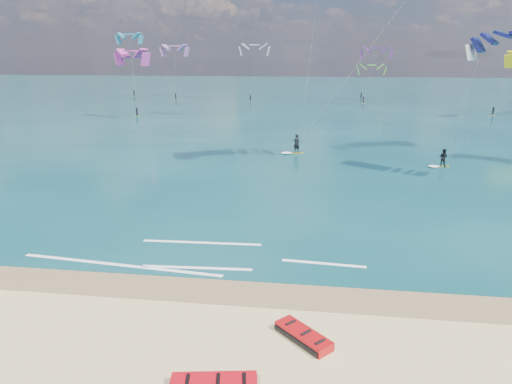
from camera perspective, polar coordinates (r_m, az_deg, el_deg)
ground at (r=56.04m, az=2.04°, el=6.43°), size 320.00×320.00×0.00m
wet_sand_strip at (r=21.19m, az=-7.74°, el=-11.91°), size 320.00×2.40×0.01m
sea at (r=119.42m, az=5.03°, el=11.94°), size 320.00×200.00×0.04m
packed_kite_mid at (r=17.84m, az=5.92°, el=-17.91°), size 2.64×2.61×0.42m
kitesurfer_main at (r=44.08m, az=9.13°, el=16.29°), size 14.20×10.29×19.41m
kitesurfer_far at (r=43.21m, az=26.30°, el=10.77°), size 9.30×7.99×13.13m
shoreline_foam at (r=23.93m, az=-8.53°, el=-8.31°), size 17.60×4.16×0.01m
distant_kites at (r=95.37m, az=0.44°, el=14.23°), size 81.15×39.48×14.54m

